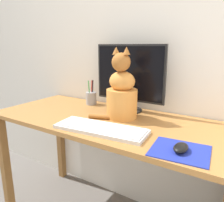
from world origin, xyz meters
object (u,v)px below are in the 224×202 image
monitor (130,77)px  keyboard (100,128)px  pen_cup (91,98)px  computer_mouse_right (181,148)px  cat (122,92)px

monitor → keyboard: size_ratio=0.96×
keyboard → pen_cup: size_ratio=2.78×
computer_mouse_right → pen_cup: size_ratio=0.54×
computer_mouse_right → pen_cup: 0.86m
pen_cup → cat: bearing=-24.0°
cat → pen_cup: bearing=156.6°
keyboard → pen_cup: bearing=126.9°
cat → pen_cup: 0.39m
computer_mouse_right → cat: size_ratio=0.23×
cat → pen_cup: cat is taller
keyboard → monitor: bearing=90.7°
cat → pen_cup: (-0.34, 0.15, -0.11)m
monitor → computer_mouse_right: size_ratio=4.97×
monitor → keyboard: (0.04, -0.39, -0.22)m
keyboard → computer_mouse_right: bearing=-7.9°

